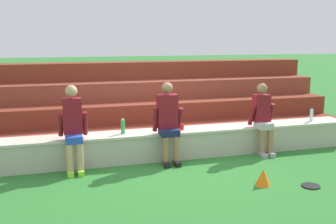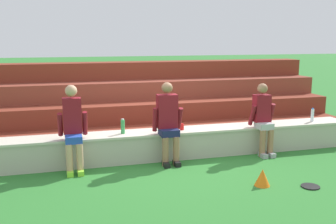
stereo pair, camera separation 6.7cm
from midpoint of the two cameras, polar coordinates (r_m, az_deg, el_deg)
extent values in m
plane|color=#2D752D|center=(7.10, 0.70, -7.20)|extent=(80.00, 80.00, 0.00)
cube|color=#B7AF9E|center=(7.27, 0.11, -4.67)|extent=(7.33, 0.52, 0.51)
cube|color=beige|center=(7.21, 0.11, -2.83)|extent=(7.37, 0.56, 0.04)
cube|color=maroon|center=(8.05, -1.53, -3.53)|extent=(8.39, 0.59, 0.41)
cube|color=maroon|center=(8.56, -2.53, -1.27)|extent=(8.39, 0.59, 0.81)
cube|color=brown|center=(9.08, -3.41, 0.74)|extent=(8.39, 0.59, 1.22)
cube|color=maroon|center=(9.62, -4.20, 2.52)|extent=(8.39, 0.59, 1.63)
cylinder|color=tan|center=(6.54, -14.47, -6.80)|extent=(0.11, 0.11, 0.51)
cylinder|color=tan|center=(6.55, -13.00, -6.72)|extent=(0.11, 0.11, 0.51)
cube|color=#8CD833|center=(6.57, -14.37, -8.70)|extent=(0.10, 0.22, 0.08)
cube|color=#8CD833|center=(6.58, -12.90, -8.62)|extent=(0.10, 0.22, 0.08)
cube|color=#2347B2|center=(6.59, -13.91, -3.84)|extent=(0.27, 0.33, 0.12)
cube|color=maroon|center=(6.67, -14.11, -0.55)|extent=(0.30, 0.20, 0.60)
sphere|color=tan|center=(6.60, -14.27, 3.00)|extent=(0.20, 0.20, 0.20)
cylinder|color=maroon|center=(6.68, -15.77, -1.81)|extent=(0.08, 0.23, 0.42)
cylinder|color=maroon|center=(6.69, -12.32, -1.62)|extent=(0.08, 0.20, 0.42)
cylinder|color=#996B4C|center=(6.78, -0.63, -5.84)|extent=(0.11, 0.11, 0.51)
cylinder|color=#996B4C|center=(6.83, 0.96, -5.71)|extent=(0.11, 0.11, 0.51)
cube|color=black|center=(6.80, -0.53, -7.67)|extent=(0.10, 0.22, 0.08)
cube|color=black|center=(6.86, 1.05, -7.53)|extent=(0.10, 0.22, 0.08)
cube|color=#191E47|center=(6.84, -0.13, -2.98)|extent=(0.32, 0.32, 0.12)
cube|color=maroon|center=(6.87, -0.40, 0.11)|extent=(0.35, 0.20, 0.60)
sphere|color=#996B4C|center=(6.81, -0.40, 3.56)|extent=(0.20, 0.20, 0.20)
cylinder|color=maroon|center=(6.82, -2.19, -1.13)|extent=(0.08, 0.14, 0.43)
cylinder|color=maroon|center=(6.94, 1.46, -0.92)|extent=(0.08, 0.23, 0.42)
cylinder|color=#996B4C|center=(7.50, 13.38, -4.49)|extent=(0.11, 0.11, 0.51)
cylinder|color=#996B4C|center=(7.58, 14.47, -4.38)|extent=(0.11, 0.11, 0.51)
cube|color=#99999E|center=(7.53, 13.46, -6.15)|extent=(0.10, 0.22, 0.08)
cube|color=#99999E|center=(7.61, 14.55, -6.02)|extent=(0.10, 0.22, 0.08)
cube|color=#B2B2B7|center=(7.57, 13.59, -1.94)|extent=(0.27, 0.30, 0.12)
cube|color=maroon|center=(7.61, 13.24, 0.57)|extent=(0.30, 0.20, 0.52)
sphere|color=#996B4C|center=(7.55, 13.36, 3.38)|extent=(0.19, 0.19, 0.19)
cylinder|color=maroon|center=(7.52, 11.94, -0.41)|extent=(0.08, 0.23, 0.42)
cylinder|color=maroon|center=(7.71, 14.57, -0.24)|extent=(0.08, 0.20, 0.42)
cylinder|color=green|center=(6.97, -6.90, -2.17)|extent=(0.07, 0.07, 0.25)
cylinder|color=white|center=(6.94, -6.92, -1.08)|extent=(0.04, 0.04, 0.02)
cylinder|color=silver|center=(8.45, 20.05, -0.43)|extent=(0.06, 0.06, 0.26)
cylinder|color=blue|center=(8.43, 20.11, 0.50)|extent=(0.04, 0.04, 0.02)
cylinder|color=red|center=(7.23, 1.78, -2.17)|extent=(0.08, 0.08, 0.11)
cylinder|color=black|center=(6.31, 19.90, -10.15)|extent=(0.28, 0.28, 0.02)
cone|color=orange|center=(6.12, 13.44, -9.27)|extent=(0.23, 0.23, 0.26)
camera|label=1|loc=(0.03, -90.27, -0.05)|focal=41.63mm
camera|label=2|loc=(0.03, 89.73, 0.05)|focal=41.63mm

